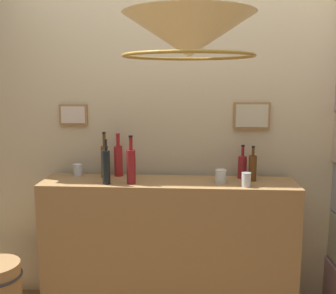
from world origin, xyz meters
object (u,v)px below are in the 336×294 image
liquor_bottle_gin (131,165)px  glass_tumbler_rocks (78,170)px  liquor_bottle_bourbon (253,167)px  liquor_bottle_vodka (118,160)px  liquor_bottle_mezcal (242,166)px  glass_tumbler_shot (246,179)px  liquor_bottle_rum (105,160)px  liquor_bottle_brandy (106,167)px  pendant_lamp (189,37)px  glass_tumbler_highball (221,176)px

liquor_bottle_gin → glass_tumbler_rocks: size_ratio=3.87×
liquor_bottle_bourbon → liquor_bottle_vodka: size_ratio=0.78×
liquor_bottle_mezcal → glass_tumbler_shot: liquor_bottle_mezcal is taller
liquor_bottle_vodka → liquor_bottle_rum: (-0.09, -0.05, 0.01)m
liquor_bottle_brandy → pendant_lamp: (0.56, -0.63, 0.78)m
glass_tumbler_shot → liquor_bottle_rum: bearing=169.4°
liquor_bottle_vodka → pendant_lamp: bearing=-59.0°
liquor_bottle_mezcal → glass_tumbler_shot: 0.23m
liquor_bottle_vodka → liquor_bottle_brandy: bearing=-99.1°
pendant_lamp → glass_tumbler_highball: bearing=73.3°
liquor_bottle_bourbon → pendant_lamp: bearing=-119.3°
liquor_bottle_mezcal → liquor_bottle_vodka: bearing=179.2°
liquor_bottle_bourbon → glass_tumbler_rocks: (-1.26, 0.07, -0.05)m
liquor_bottle_vodka → liquor_bottle_rum: liquor_bottle_rum is taller
liquor_bottle_rum → glass_tumbler_rocks: size_ratio=3.88×
liquor_bottle_rum → glass_tumbler_shot: size_ratio=3.48×
liquor_bottle_vodka → pendant_lamp: size_ratio=0.49×
liquor_bottle_brandy → glass_tumbler_shot: (0.93, -0.00, -0.07)m
liquor_bottle_mezcal → pendant_lamp: 1.24m
liquor_bottle_gin → glass_tumbler_highball: bearing=6.2°
glass_tumbler_shot → pendant_lamp: (-0.38, -0.63, 0.85)m
liquor_bottle_bourbon → liquor_bottle_mezcal: (-0.06, 0.07, -0.01)m
liquor_bottle_brandy → pendant_lamp: pendant_lamp is taller
liquor_bottle_gin → glass_tumbler_shot: liquor_bottle_gin is taller
liquor_bottle_gin → glass_tumbler_shot: (0.77, -0.03, -0.08)m
liquor_bottle_gin → liquor_bottle_brandy: 0.17m
liquor_bottle_gin → liquor_bottle_mezcal: (0.77, 0.20, -0.04)m
liquor_bottle_mezcal → glass_tumbler_highball: size_ratio=2.71×
liquor_bottle_mezcal → liquor_bottle_rum: liquor_bottle_rum is taller
liquor_bottle_rum → liquor_bottle_brandy: 0.19m
liquor_bottle_gin → pendant_lamp: 1.09m
glass_tumbler_highball → pendant_lamp: size_ratio=0.14×
liquor_bottle_mezcal → liquor_bottle_brandy: size_ratio=0.79×
liquor_bottle_gin → liquor_bottle_vodka: liquor_bottle_gin is taller
liquor_bottle_gin → glass_tumbler_highball: (0.61, 0.07, -0.08)m
liquor_bottle_rum → glass_tumbler_rocks: 0.23m
liquor_bottle_gin → pendant_lamp: bearing=-59.0°
liquor_bottle_gin → glass_tumbler_shot: 0.77m
glass_tumbler_rocks → glass_tumbler_highball: (1.04, -0.14, 0.00)m
liquor_bottle_rum → liquor_bottle_vodka: bearing=31.7°
liquor_bottle_vodka → pendant_lamp: pendant_lamp is taller
liquor_bottle_vodka → glass_tumbler_highball: bearing=-11.1°
liquor_bottle_vodka → liquor_bottle_mezcal: liquor_bottle_vodka is taller
glass_tumbler_highball → glass_tumbler_shot: 0.19m
glass_tumbler_shot → liquor_bottle_vodka: bearing=165.0°
glass_tumbler_rocks → liquor_bottle_vodka: bearing=1.8°
glass_tumbler_rocks → glass_tumbler_highball: bearing=-7.4°
liquor_bottle_vodka → glass_tumbler_rocks: 0.31m
liquor_bottle_gin → liquor_bottle_rum: same height
liquor_bottle_bourbon → liquor_bottle_mezcal: liquor_bottle_bourbon is taller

